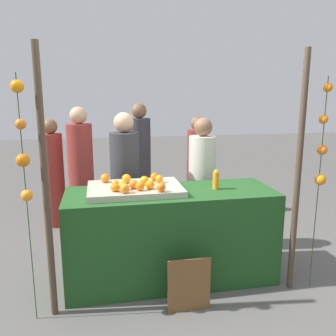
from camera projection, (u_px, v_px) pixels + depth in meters
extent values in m
plane|color=#565451|center=(171.00, 277.00, 3.62)|extent=(24.00, 24.00, 0.00)
cube|color=#1E4C1E|center=(171.00, 235.00, 3.52)|extent=(2.04, 0.73, 0.92)
cube|color=#B2AD99|center=(135.00, 189.00, 3.39)|extent=(0.90, 0.61, 0.06)
sphere|color=orange|center=(122.00, 186.00, 3.23)|extent=(0.08, 0.08, 0.08)
sphere|color=orange|center=(159.00, 179.00, 3.50)|extent=(0.08, 0.08, 0.08)
sphere|color=orange|center=(115.00, 188.00, 3.19)|extent=(0.08, 0.08, 0.08)
sphere|color=orange|center=(140.00, 186.00, 3.22)|extent=(0.08, 0.08, 0.08)
sphere|color=orange|center=(126.00, 179.00, 3.48)|extent=(0.09, 0.09, 0.09)
sphere|color=orange|center=(154.00, 177.00, 3.58)|extent=(0.08, 0.08, 0.08)
sphere|color=orange|center=(133.00, 184.00, 3.28)|extent=(0.08, 0.08, 0.08)
sphere|color=orange|center=(116.00, 184.00, 3.32)|extent=(0.07, 0.07, 0.07)
sphere|color=orange|center=(144.00, 180.00, 3.42)|extent=(0.09, 0.09, 0.09)
sphere|color=orange|center=(150.00, 185.00, 3.27)|extent=(0.09, 0.09, 0.09)
sphere|color=orange|center=(125.00, 188.00, 3.13)|extent=(0.09, 0.09, 0.09)
sphere|color=orange|center=(161.00, 187.00, 3.18)|extent=(0.09, 0.09, 0.09)
sphere|color=orange|center=(105.00, 178.00, 3.51)|extent=(0.09, 0.09, 0.09)
cylinder|color=orange|center=(216.00, 180.00, 3.48)|extent=(0.06, 0.06, 0.18)
cylinder|color=yellow|center=(216.00, 171.00, 3.46)|extent=(0.03, 0.03, 0.02)
cube|color=brown|center=(189.00, 286.00, 3.01)|extent=(0.38, 0.01, 0.49)
cube|color=black|center=(189.00, 285.00, 3.02)|extent=(0.35, 0.02, 0.47)
cylinder|color=#333338|center=(126.00, 194.00, 4.04)|extent=(0.33, 0.33, 1.43)
sphere|color=tan|center=(124.00, 122.00, 3.87)|extent=(0.22, 0.22, 0.22)
cylinder|color=beige|center=(202.00, 193.00, 4.19)|extent=(0.32, 0.32, 1.37)
sphere|color=brown|center=(203.00, 127.00, 4.02)|extent=(0.21, 0.21, 0.21)
cylinder|color=maroon|center=(81.00, 178.00, 4.78)|extent=(0.34, 0.34, 1.46)
sphere|color=tan|center=(78.00, 115.00, 4.60)|extent=(0.23, 0.23, 0.23)
cylinder|color=maroon|center=(196.00, 172.00, 5.49)|extent=(0.30, 0.30, 1.30)
sphere|color=brown|center=(197.00, 123.00, 5.33)|extent=(0.20, 0.20, 0.20)
cylinder|color=maroon|center=(54.00, 180.00, 4.94)|extent=(0.30, 0.30, 1.31)
sphere|color=brown|center=(50.00, 126.00, 4.78)|extent=(0.20, 0.20, 0.20)
cylinder|color=#333338|center=(140.00, 165.00, 5.54)|extent=(0.34, 0.34, 1.48)
sphere|color=brown|center=(139.00, 111.00, 5.36)|extent=(0.23, 0.23, 0.23)
cylinder|color=#473828|center=(46.00, 188.00, 2.79)|extent=(0.06, 0.06, 2.24)
cylinder|color=#473828|center=(298.00, 175.00, 3.20)|extent=(0.06, 0.06, 2.24)
cylinder|color=#2D4C23|center=(27.00, 204.00, 2.74)|extent=(0.01, 0.01, 2.00)
sphere|color=orange|center=(17.00, 86.00, 2.56)|extent=(0.10, 0.10, 0.10)
sphere|color=orange|center=(21.00, 124.00, 2.62)|extent=(0.08, 0.08, 0.08)
sphere|color=orange|center=(23.00, 160.00, 2.68)|extent=(0.10, 0.10, 0.10)
sphere|color=orange|center=(27.00, 196.00, 2.72)|extent=(0.09, 0.09, 0.09)
cylinder|color=#2D4C23|center=(318.00, 187.00, 3.24)|extent=(0.01, 0.01, 2.00)
sphere|color=orange|center=(328.00, 87.00, 3.06)|extent=(0.08, 0.08, 0.08)
sphere|color=orange|center=(323.00, 119.00, 3.11)|extent=(0.08, 0.08, 0.08)
sphere|color=orange|center=(322.00, 150.00, 3.18)|extent=(0.09, 0.09, 0.09)
sphere|color=orange|center=(320.00, 180.00, 3.22)|extent=(0.10, 0.10, 0.10)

